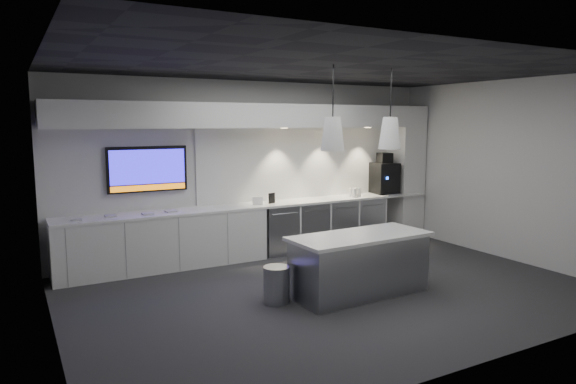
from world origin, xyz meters
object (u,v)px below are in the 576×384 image
island (360,264)px  bin (276,285)px  wall_tv (148,169)px  coffee_machine (384,177)px

island → bin: (-1.14, 0.23, -0.17)m
wall_tv → island: wall_tv is taller
wall_tv → island: 3.65m
island → bin: size_ratio=4.13×
island → wall_tv: bearing=125.1°
bin → wall_tv: bearing=111.3°
bin → coffee_machine: bearing=32.4°
bin → coffee_machine: 4.35m
island → coffee_machine: coffee_machine is taller
wall_tv → coffee_machine: size_ratio=1.56×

